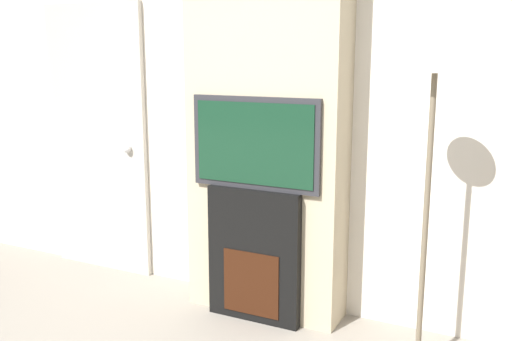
{
  "coord_description": "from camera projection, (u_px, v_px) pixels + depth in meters",
  "views": [
    {
      "loc": [
        1.55,
        -1.4,
        1.68
      ],
      "look_at": [
        0.0,
        1.7,
        0.98
      ],
      "focal_mm": 40.0,
      "sensor_mm": 36.0,
      "label": 1
    }
  ],
  "objects": [
    {
      "name": "fireplace",
      "position": [
        256.0,
        255.0,
        3.64
      ],
      "size": [
        0.62,
        0.15,
        0.86
      ],
      "color": "black",
      "rests_on": "ground_plane"
    },
    {
      "name": "entry_door",
      "position": [
        98.0,
        140.0,
        4.43
      ],
      "size": [
        0.91,
        0.09,
        2.07
      ],
      "color": "#BCB7AD",
      "rests_on": "ground_plane"
    },
    {
      "name": "chimney_breast",
      "position": [
        267.0,
        109.0,
        3.59
      ],
      "size": [
        1.03,
        0.3,
        2.7
      ],
      "color": "#BCAD8E",
      "rests_on": "ground_plane"
    },
    {
      "name": "television",
      "position": [
        256.0,
        143.0,
        3.49
      ],
      "size": [
        0.85,
        0.07,
        0.57
      ],
      "color": "#2D2D33",
      "rests_on": "fireplace"
    },
    {
      "name": "floor_lamp",
      "position": [
        430.0,
        155.0,
        2.88
      ],
      "size": [
        0.3,
        0.3,
        1.7
      ],
      "color": "#726651",
      "rests_on": "ground_plane"
    },
    {
      "name": "wall_back",
      "position": [
        279.0,
        106.0,
        3.75
      ],
      "size": [
        6.0,
        0.06,
        2.7
      ],
      "color": "silver",
      "rests_on": "ground_plane"
    }
  ]
}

